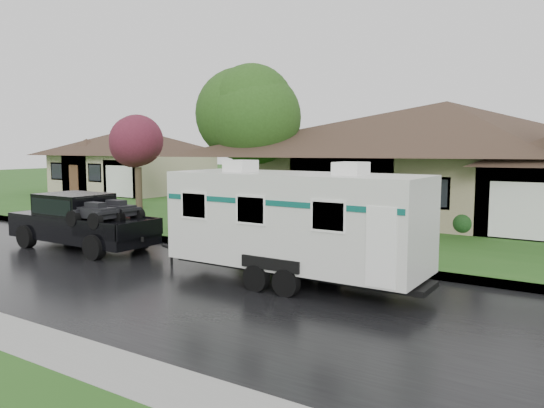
# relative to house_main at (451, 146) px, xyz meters

# --- Properties ---
(ground) EXTENTS (140.00, 140.00, 0.00)m
(ground) POSITION_rel_house_main_xyz_m (-2.29, -13.84, -3.59)
(ground) COLOR #26541A
(ground) RESTS_ON ground
(road) EXTENTS (140.00, 8.00, 0.01)m
(road) POSITION_rel_house_main_xyz_m (-2.29, -15.84, -3.59)
(road) COLOR black
(road) RESTS_ON ground
(curb) EXTENTS (140.00, 0.50, 0.15)m
(curb) POSITION_rel_house_main_xyz_m (-2.29, -11.59, -3.52)
(curb) COLOR gray
(curb) RESTS_ON ground
(lawn) EXTENTS (140.00, 26.00, 0.15)m
(lawn) POSITION_rel_house_main_xyz_m (-2.29, 1.16, -3.52)
(lawn) COLOR #26541A
(lawn) RESTS_ON ground
(house_main) EXTENTS (19.44, 10.80, 6.90)m
(house_main) POSITION_rel_house_main_xyz_m (0.00, 0.00, 0.00)
(house_main) COLOR gray
(house_main) RESTS_ON lawn
(house_far) EXTENTS (10.80, 8.64, 5.80)m
(house_far) POSITION_rel_house_main_xyz_m (-24.07, 2.02, -0.62)
(house_far) COLOR tan
(house_far) RESTS_ON lawn
(tree_left_green) EXTENTS (4.32, 4.32, 7.16)m
(tree_left_green) POSITION_rel_house_main_xyz_m (-7.56, -6.07, 1.53)
(tree_left_green) COLOR #382B1E
(tree_left_green) RESTS_ON lawn
(tree_red) EXTENTS (3.15, 3.15, 5.21)m
(tree_red) POSITION_rel_house_main_xyz_m (-15.52, -5.44, 0.17)
(tree_red) COLOR #382B1E
(tree_red) RESTS_ON lawn
(shrub_row) EXTENTS (13.60, 1.00, 1.00)m
(shrub_row) POSITION_rel_house_main_xyz_m (-0.29, -4.54, -2.94)
(shrub_row) COLOR #143814
(shrub_row) RESTS_ON lawn
(pickup_truck) EXTENTS (5.83, 2.22, 1.94)m
(pickup_truck) POSITION_rel_house_main_xyz_m (-9.00, -14.23, -2.55)
(pickup_truck) COLOR black
(pickup_truck) RESTS_ON ground
(travel_trailer) EXTENTS (7.20, 2.53, 3.23)m
(travel_trailer) POSITION_rel_house_main_xyz_m (-0.19, -14.23, -1.88)
(travel_trailer) COLOR silver
(travel_trailer) RESTS_ON ground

